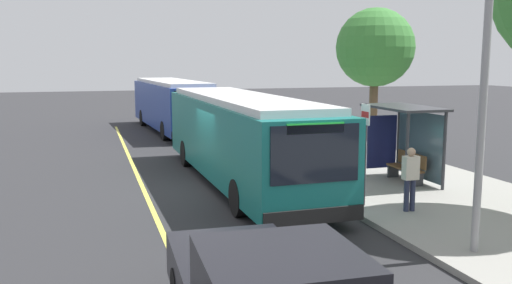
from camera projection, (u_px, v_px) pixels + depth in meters
name	position (u px, v px, depth m)	size (l,w,h in m)	color
ground_plane	(214.00, 188.00, 17.68)	(120.00, 120.00, 0.00)	#2B2B2D
sidewalk_curb	(380.00, 175.00, 19.40)	(44.00, 6.40, 0.15)	gray
lane_stripe_center	(145.00, 193.00, 17.04)	(36.00, 0.14, 0.01)	#E0D64C
transit_bus_main	(241.00, 136.00, 18.13)	(12.16, 2.78, 2.95)	#146B66
transit_bus_second	(172.00, 104.00, 31.65)	(11.39, 3.30, 2.95)	navy
bus_shelter	(404.00, 128.00, 17.86)	(2.90, 1.60, 2.48)	#333338
waiting_bench	(407.00, 167.00, 17.92)	(1.60, 0.48, 0.95)	brown
route_sign_post	(365.00, 140.00, 14.77)	(0.44, 0.08, 2.80)	#333338
pedestrian_commuter	(410.00, 175.00, 14.32)	(0.24, 0.40, 1.69)	#282D47
street_tree_downstreet	(375.00, 48.00, 23.02)	(3.30, 3.30, 6.12)	brown
utility_pole	(483.00, 97.00, 10.96)	(0.16, 0.16, 6.40)	gray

